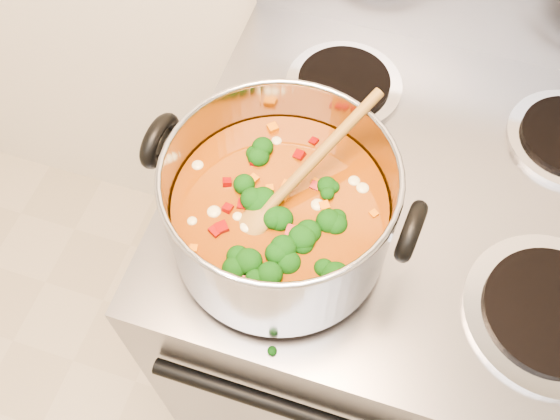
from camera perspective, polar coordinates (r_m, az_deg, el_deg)
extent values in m
cube|color=gray|center=(1.35, 9.87, -8.60)|extent=(0.75, 0.65, 0.92)
cube|color=gray|center=(1.09, 17.92, 17.27)|extent=(0.75, 0.03, 0.16)
cylinder|color=#A5A5AD|center=(0.87, 0.87, -2.71)|extent=(0.23, 0.23, 0.01)
cylinder|color=black|center=(0.86, 0.88, -2.46)|extent=(0.18, 0.18, 0.01)
cylinder|color=#A5A5AD|center=(0.89, 23.50, -8.63)|extent=(0.23, 0.23, 0.01)
cylinder|color=black|center=(0.89, 23.67, -8.44)|extent=(0.18, 0.18, 0.01)
cylinder|color=#A5A5AD|center=(1.03, 5.85, 11.30)|extent=(0.19, 0.19, 0.01)
cylinder|color=black|center=(1.03, 5.88, 11.60)|extent=(0.15, 0.15, 0.01)
cylinder|color=#A3A3AB|center=(0.79, 0.00, 0.20)|extent=(0.29, 0.29, 0.15)
torus|color=#A3A3AB|center=(0.72, 0.00, 3.34)|extent=(0.29, 0.29, 0.01)
cylinder|color=#7E3C0B|center=(0.81, 0.00, -0.94)|extent=(0.27, 0.27, 0.09)
torus|color=black|center=(0.79, -10.92, 6.23)|extent=(0.03, 0.08, 0.08)
torus|color=black|center=(0.72, 11.89, -1.91)|extent=(0.03, 0.08, 0.08)
ellipsoid|color=black|center=(0.83, -0.29, 6.58)|extent=(0.04, 0.04, 0.03)
ellipsoid|color=black|center=(0.78, 3.39, 1.44)|extent=(0.04, 0.04, 0.03)
ellipsoid|color=black|center=(0.75, 2.08, -2.99)|extent=(0.04, 0.04, 0.03)
ellipsoid|color=black|center=(0.78, -4.09, 1.42)|extent=(0.04, 0.04, 0.03)
ellipsoid|color=black|center=(0.75, -2.87, -2.17)|extent=(0.04, 0.04, 0.03)
ellipsoid|color=black|center=(0.74, -1.15, -3.54)|extent=(0.04, 0.04, 0.03)
ellipsoid|color=black|center=(0.80, -5.57, 3.16)|extent=(0.04, 0.04, 0.03)
ellipsoid|color=black|center=(0.76, 3.83, -1.91)|extent=(0.04, 0.04, 0.03)
ellipsoid|color=black|center=(0.74, -3.52, -4.41)|extent=(0.04, 0.04, 0.03)
ellipsoid|color=black|center=(0.76, 3.96, -1.18)|extent=(0.04, 0.04, 0.03)
ellipsoid|color=black|center=(0.83, 1.07, 6.19)|extent=(0.04, 0.04, 0.03)
ellipsoid|color=maroon|center=(0.73, -3.84, -5.08)|extent=(0.01, 0.01, 0.01)
ellipsoid|color=maroon|center=(0.81, -4.31, 4.31)|extent=(0.01, 0.01, 0.01)
ellipsoid|color=maroon|center=(0.82, -0.42, 6.04)|extent=(0.01, 0.01, 0.01)
ellipsoid|color=maroon|center=(0.83, 0.82, 6.92)|extent=(0.01, 0.01, 0.01)
ellipsoid|color=maroon|center=(0.80, -5.44, 3.36)|extent=(0.01, 0.01, 0.01)
ellipsoid|color=maroon|center=(0.75, -3.17, -1.98)|extent=(0.01, 0.01, 0.01)
ellipsoid|color=maroon|center=(0.81, 3.57, 4.11)|extent=(0.01, 0.01, 0.01)
ellipsoid|color=maroon|center=(0.73, 3.08, -4.90)|extent=(0.01, 0.01, 0.01)
ellipsoid|color=maroon|center=(0.75, -1.43, -3.07)|extent=(0.01, 0.01, 0.01)
ellipsoid|color=maroon|center=(0.83, 1.92, 6.71)|extent=(0.01, 0.01, 0.01)
ellipsoid|color=maroon|center=(0.80, 7.16, 2.56)|extent=(0.01, 0.01, 0.01)
ellipsoid|color=maroon|center=(0.78, 4.59, 0.82)|extent=(0.01, 0.01, 0.01)
ellipsoid|color=maroon|center=(0.81, -3.44, 4.99)|extent=(0.01, 0.01, 0.01)
ellipsoid|color=#CD650B|center=(0.78, 0.33, 1.86)|extent=(0.01, 0.01, 0.01)
ellipsoid|color=#CD650B|center=(0.82, 6.19, 5.05)|extent=(0.01, 0.01, 0.01)
ellipsoid|color=#CD650B|center=(0.78, 8.73, 0.06)|extent=(0.01, 0.01, 0.01)
ellipsoid|color=#CD650B|center=(0.75, 4.98, -2.79)|extent=(0.01, 0.01, 0.01)
ellipsoid|color=#CD650B|center=(0.76, 2.30, -0.55)|extent=(0.01, 0.01, 0.01)
ellipsoid|color=#CD650B|center=(0.83, 0.00, 6.24)|extent=(0.01, 0.01, 0.01)
ellipsoid|color=#CD650B|center=(0.78, 8.26, 0.44)|extent=(0.01, 0.01, 0.01)
ellipsoid|color=#CD650B|center=(0.80, 0.20, 3.76)|extent=(0.01, 0.01, 0.01)
ellipsoid|color=#CD650B|center=(0.77, -5.67, -0.80)|extent=(0.01, 0.01, 0.01)
ellipsoid|color=#CD650B|center=(0.77, 5.93, 0.36)|extent=(0.01, 0.01, 0.01)
ellipsoid|color=beige|center=(0.82, -3.48, 5.39)|extent=(0.02, 0.02, 0.01)
ellipsoid|color=beige|center=(0.79, 0.79, 2.42)|extent=(0.02, 0.02, 0.01)
ellipsoid|color=beige|center=(0.78, 1.16, 1.15)|extent=(0.02, 0.02, 0.01)
ellipsoid|color=beige|center=(0.77, 1.15, 0.56)|extent=(0.02, 0.02, 0.01)
ellipsoid|color=beige|center=(0.79, -1.26, 2.99)|extent=(0.02, 0.02, 0.01)
ellipsoid|color=beige|center=(0.77, 4.51, 0.58)|extent=(0.02, 0.02, 0.01)
ellipsoid|color=beige|center=(0.82, 6.29, 4.94)|extent=(0.02, 0.02, 0.01)
ellipsoid|color=beige|center=(0.76, -7.58, -1.70)|extent=(0.02, 0.02, 0.01)
ellipsoid|color=beige|center=(0.79, 7.91, 1.81)|extent=(0.02, 0.02, 0.01)
ellipsoid|color=brown|center=(0.76, -2.52, -1.29)|extent=(0.07, 0.08, 0.04)
cylinder|color=brown|center=(0.77, 3.35, 4.79)|extent=(0.12, 0.19, 0.09)
ellipsoid|color=black|center=(0.97, -1.37, 7.03)|extent=(0.01, 0.01, 0.01)
ellipsoid|color=black|center=(0.89, 11.25, -2.07)|extent=(0.01, 0.01, 0.01)
ellipsoid|color=black|center=(0.83, -9.84, -9.84)|extent=(0.01, 0.01, 0.01)
ellipsoid|color=black|center=(0.81, -3.72, -11.83)|extent=(0.01, 0.01, 0.01)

